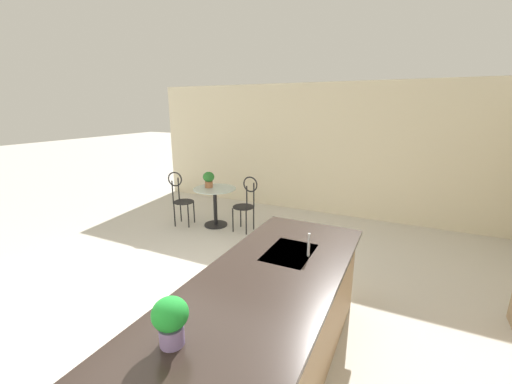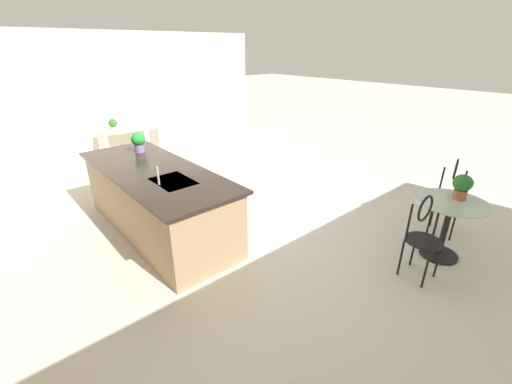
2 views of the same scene
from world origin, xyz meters
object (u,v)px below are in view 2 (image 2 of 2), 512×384
object	(u,v)px
chair_by_island	(449,194)
potted_plant_on_table	(462,185)
writing_desk	(130,138)
chair_near_window	(423,234)
potted_plant_on_desk	(113,124)
potted_plant_counter_far	(138,141)
bistro_table	(446,224)

from	to	relation	value
chair_by_island	potted_plant_on_table	distance (m)	0.65
chair_by_island	writing_desk	xyz separation A→B (m)	(5.95, 2.00, -0.06)
chair_near_window	potted_plant_on_desk	xyz separation A→B (m)	(6.06, 1.05, 0.31)
potted_plant_on_table	potted_plant_counter_far	xyz separation A→B (m)	(3.70, 2.28, 0.17)
writing_desk	potted_plant_counter_far	distance (m)	2.68
potted_plant_on_desk	chair_by_island	bearing A→B (deg)	-158.08
chair_by_island	potted_plant_counter_far	world-z (taller)	potted_plant_counter_far
writing_desk	potted_plant_counter_far	bearing A→B (deg)	162.77
chair_near_window	writing_desk	size ratio (longest dim) A/B	0.87
bistro_table	potted_plant_counter_far	bearing A→B (deg)	30.20
chair_near_window	potted_plant_on_table	distance (m)	0.87
chair_by_island	potted_plant_on_table	bearing A→B (deg)	117.48
chair_near_window	potted_plant_on_desk	distance (m)	6.16
bistro_table	potted_plant_on_table	size ratio (longest dim) A/B	2.65
potted_plant_on_table	potted_plant_counter_far	size ratio (longest dim) A/B	1.04
bistro_table	chair_by_island	bearing A→B (deg)	-69.38
bistro_table	chair_by_island	size ratio (longest dim) A/B	0.77
potted_plant_counter_far	chair_by_island	bearing A→B (deg)	-141.22
bistro_table	writing_desk	bearing A→B (deg)	12.48
potted_plant_on_desk	bistro_table	bearing A→B (deg)	-164.18
chair_by_island	bistro_table	bearing A→B (deg)	110.62
writing_desk	potted_plant_on_table	distance (m)	6.39
chair_by_island	potted_plant_counter_far	distance (m)	4.45
writing_desk	potted_plant_counter_far	world-z (taller)	potted_plant_counter_far
potted_plant_on_desk	potted_plant_counter_far	bearing A→B (deg)	169.87
bistro_table	potted_plant_on_table	distance (m)	0.49
bistro_table	potted_plant_on_table	bearing A→B (deg)	-97.42
potted_plant_on_table	writing_desk	bearing A→B (deg)	13.66
writing_desk	chair_by_island	bearing A→B (deg)	-161.46
potted_plant_counter_far	chair_near_window	bearing A→B (deg)	-158.13
bistro_table	potted_plant_on_desk	bearing A→B (deg)	15.82
writing_desk	potted_plant_on_desk	size ratio (longest dim) A/B	4.71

